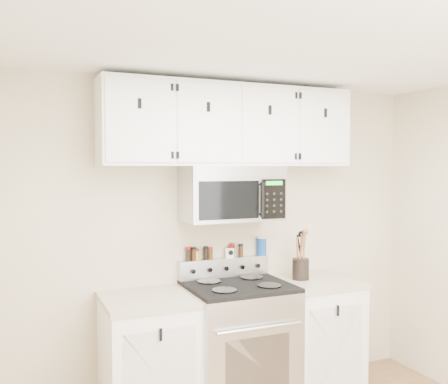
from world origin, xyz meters
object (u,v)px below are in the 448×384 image
range (238,344)px  microwave (232,193)px  utensil_crock (301,267)px  salt_canister (262,246)px

range → microwave: (0.00, 0.13, 1.14)m
range → utensil_crock: utensil_crock is taller
microwave → utensil_crock: 0.85m
microwave → range: bearing=-90.2°
salt_canister → utensil_crock: bearing=-41.7°
range → salt_canister: (0.34, 0.28, 0.69)m
utensil_crock → salt_canister: bearing=138.3°
microwave → salt_canister: microwave is taller
microwave → salt_canister: (0.34, 0.16, -0.45)m
range → salt_canister: salt_canister is taller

